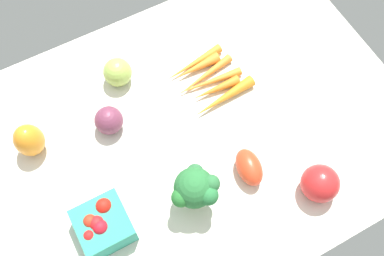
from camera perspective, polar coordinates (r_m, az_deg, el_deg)
The scene contains 9 objects.
tablecloth at distance 108.20cm, azimuth 0.00°, elevation -0.68°, with size 104.00×76.00×2.00cm, color silver.
bell_pepper_orange at distance 107.63cm, azimuth -19.79°, elevation -1.45°, with size 6.69×6.69×9.33cm, color orange.
berry_basket at distance 98.02cm, azimuth -11.16°, elevation -11.86°, with size 10.70×10.70×7.77cm.
roma_tomato at distance 101.75cm, azimuth 7.19°, elevation -4.91°, with size 8.88×5.43×5.43cm, color red.
carrot_bunch at distance 112.50cm, azimuth 2.07°, elevation 5.96°, with size 18.73×16.92×2.88cm.
broccoli_head at distance 94.34cm, azimuth 0.43°, elevation -7.61°, with size 10.53×9.97×11.94cm.
bell_pepper_red at distance 102.13cm, azimuth 15.81°, elevation -6.72°, with size 8.39×8.39×8.06cm, color red.
heirloom_tomato_green at distance 112.54cm, azimuth -9.35°, elevation 6.94°, with size 7.02×7.02×7.02cm, color #9DBD51.
red_onion_center at distance 106.60cm, azimuth -10.42°, elevation 0.95°, with size 6.69×6.69×6.69cm, color #73344C.
Camera 1 is at (-21.35, -39.69, 99.37)cm, focal length 42.41 mm.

